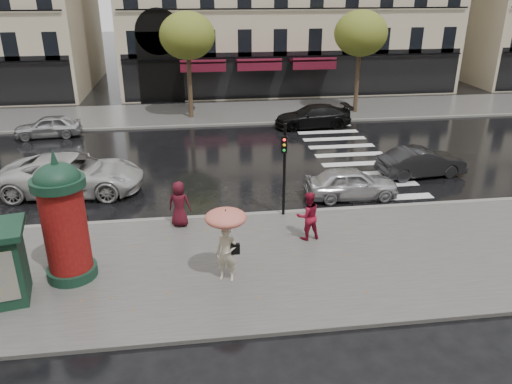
{
  "coord_description": "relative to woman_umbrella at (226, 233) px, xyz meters",
  "views": [
    {
      "loc": [
        -2.06,
        -14.03,
        8.32
      ],
      "look_at": [
        0.03,
        1.5,
        1.65
      ],
      "focal_mm": 35.0,
      "sensor_mm": 36.0,
      "label": 1
    }
  ],
  "objects": [
    {
      "name": "woman_red",
      "position": [
        2.93,
        2.18,
        -0.67
      ],
      "size": [
        0.93,
        0.78,
        1.71
      ],
      "primitive_type": "imported",
      "rotation": [
        0.0,
        0.0,
        3.31
      ],
      "color": "maroon",
      "rests_on": "near_sidewalk"
    },
    {
      "name": "near_sidewalk",
      "position": [
        1.22,
        0.87,
        -1.59
      ],
      "size": [
        90.0,
        7.0,
        0.12
      ],
      "primitive_type": "cube",
      "color": "#474744",
      "rests_on": "ground"
    },
    {
      "name": "car_white",
      "position": [
        -5.89,
        7.74,
        -0.83
      ],
      "size": [
        6.07,
        3.19,
        1.63
      ],
      "primitive_type": "imported",
      "rotation": [
        0.0,
        0.0,
        1.49
      ],
      "color": "#B8B8B8",
      "rests_on": "ground"
    },
    {
      "name": "woman_umbrella",
      "position": [
        0.0,
        0.0,
        0.0
      ],
      "size": [
        1.2,
        1.2,
        2.31
      ],
      "color": "beige",
      "rests_on": "near_sidewalk"
    },
    {
      "name": "far_sidewalk",
      "position": [
        1.22,
        20.37,
        -1.59
      ],
      "size": [
        90.0,
        6.0,
        0.12
      ],
      "primitive_type": "cube",
      "color": "#474744",
      "rests_on": "ground"
    },
    {
      "name": "tree_far_left",
      "position": [
        -0.78,
        19.37,
        3.52
      ],
      "size": [
        3.4,
        3.4,
        6.64
      ],
      "color": "#38281C",
      "rests_on": "ground"
    },
    {
      "name": "car_silver",
      "position": [
        5.57,
        5.63,
        -1.0
      ],
      "size": [
        3.82,
        1.56,
        1.3
      ],
      "primitive_type": "imported",
      "rotation": [
        0.0,
        0.0,
        1.56
      ],
      "color": "silver",
      "rests_on": "ground"
    },
    {
      "name": "traffic_light",
      "position": [
        2.45,
        4.11,
        0.62
      ],
      "size": [
        0.26,
        0.35,
        3.54
      ],
      "color": "black",
      "rests_on": "near_sidewalk"
    },
    {
      "name": "ground",
      "position": [
        1.22,
        1.37,
        -1.65
      ],
      "size": [
        160.0,
        160.0,
        0.0
      ],
      "primitive_type": "plane",
      "color": "black",
      "rests_on": "ground"
    },
    {
      "name": "man_burgundy",
      "position": [
        -1.4,
        3.77,
        -0.69
      ],
      "size": [
        0.94,
        0.75,
        1.68
      ],
      "primitive_type": "imported",
      "rotation": [
        0.0,
        0.0,
        2.84
      ],
      "color": "#450D19",
      "rests_on": "near_sidewalk"
    },
    {
      "name": "morris_column",
      "position": [
        -4.59,
        0.8,
        0.41
      ],
      "size": [
        1.5,
        1.5,
        4.04
      ],
      "color": "#133223",
      "rests_on": "near_sidewalk"
    },
    {
      "name": "car_darkgrey",
      "position": [
        9.52,
        7.63,
        -0.99
      ],
      "size": [
        4.13,
        1.82,
        1.32
      ],
      "primitive_type": "imported",
      "rotation": [
        0.0,
        0.0,
        1.68
      ],
      "color": "black",
      "rests_on": "ground"
    },
    {
      "name": "far_kerb",
      "position": [
        1.22,
        17.37,
        -1.58
      ],
      "size": [
        90.0,
        0.25,
        0.14
      ],
      "primitive_type": "cube",
      "color": "slate",
      "rests_on": "ground"
    },
    {
      "name": "tree_far_right",
      "position": [
        10.22,
        19.37,
        3.52
      ],
      "size": [
        3.4,
        3.4,
        6.64
      ],
      "color": "#38281C",
      "rests_on": "ground"
    },
    {
      "name": "car_black",
      "position": [
        6.55,
        16.37,
        -0.97
      ],
      "size": [
        4.71,
        2.09,
        1.35
      ],
      "primitive_type": "imported",
      "rotation": [
        0.0,
        0.0,
        -1.53
      ],
      "color": "black",
      "rests_on": "ground"
    },
    {
      "name": "zebra_crossing",
      "position": [
        7.22,
        10.97,
        -1.64
      ],
      "size": [
        3.6,
        11.75,
        0.01
      ],
      "primitive_type": "cube",
      "color": "silver",
      "rests_on": "ground"
    },
    {
      "name": "car_far_silver",
      "position": [
        -8.94,
        16.33,
        -1.02
      ],
      "size": [
        3.8,
        1.87,
        1.25
      ],
      "primitive_type": "imported",
      "rotation": [
        0.0,
        0.0,
        -1.46
      ],
      "color": "#ABABB0",
      "rests_on": "ground"
    },
    {
      "name": "near_kerb",
      "position": [
        1.22,
        4.37,
        -1.58
      ],
      "size": [
        90.0,
        0.25,
        0.14
      ],
      "primitive_type": "cube",
      "color": "slate",
      "rests_on": "ground"
    }
  ]
}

